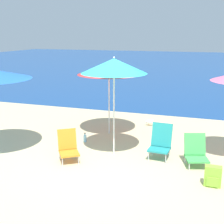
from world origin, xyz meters
TOP-DOWN VIEW (x-y plane):
  - ground_plane at (0.00, 0.00)m, footprint 60.00×60.00m
  - sea_water at (0.00, 24.83)m, footprint 60.00×40.00m
  - beach_umbrella_teal at (0.06, 0.65)m, footprint 1.57×1.57m
  - beach_umbrella_red at (-0.61, 2.20)m, footprint 1.84×1.84m
  - beach_chair_teal at (1.19, 0.85)m, footprint 0.52×0.56m
  - beach_chair_green at (2.04, 0.68)m, footprint 0.64×0.69m
  - beach_chair_orange at (-0.86, -0.03)m, footprint 0.68×0.71m
  - backpack_lime at (2.45, -0.28)m, footprint 0.33×0.20m
  - water_bottle at (-1.00, 1.28)m, footprint 0.09×0.09m
  - seagull at (0.38, 3.39)m, footprint 0.27×0.11m

SIDE VIEW (x-z plane):
  - ground_plane at x=0.00m, z-range 0.00..0.00m
  - sea_water at x=0.00m, z-range 0.00..0.01m
  - water_bottle at x=-1.00m, z-range -0.03..0.23m
  - seagull at x=0.38m, z-range 0.03..0.25m
  - backpack_lime at x=2.45m, z-range 0.00..0.41m
  - beach_chair_green at x=2.04m, z-range -0.03..0.68m
  - beach_chair_orange at x=-0.86m, z-range -0.02..0.72m
  - beach_chair_teal at x=1.19m, z-range -0.01..0.83m
  - beach_umbrella_red at x=-0.61m, z-range 0.87..2.97m
  - beach_umbrella_teal at x=0.06m, z-range 1.00..3.43m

